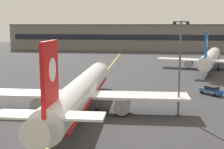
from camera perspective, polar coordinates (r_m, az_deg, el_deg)
The scene contains 8 objects.
ground_plane at distance 36.57m, azimuth -13.82°, elevation -12.35°, with size 400.00×400.00×0.00m, color #353538.
taxiway_centreline at distance 64.21m, azimuth -3.68°, elevation -2.85°, with size 0.30×180.00×0.01m, color yellow.
airliner_foreground at distance 47.26m, azimuth -5.61°, elevation -3.00°, with size 32.20×41.51×11.65m.
airliner_background at distance 98.01m, azimuth 17.45°, elevation 2.84°, with size 32.11×40.87×11.60m.
apron_lamp_post at distance 45.83m, azimuth 12.22°, elevation 1.32°, with size 2.24×0.90×13.76m.
service_car_nearest at distance 62.73m, azimuth 17.64°, elevation -2.82°, with size 4.16×4.31×1.79m.
safety_cone_by_nose_gear at distance 62.20m, azimuth -1.11°, elevation -2.98°, with size 0.44×0.44×0.55m.
terminal_building at distance 166.25m, azimuth 5.91°, elevation 6.76°, with size 144.30×12.40×13.64m.
Camera 1 is at (13.30, -31.42, 13.14)m, focal length 50.20 mm.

